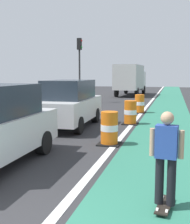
# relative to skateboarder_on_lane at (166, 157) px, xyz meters

# --- Properties ---
(bike_lane_strip) EXTENTS (2.50, 80.00, 0.01)m
(bike_lane_strip) POSITION_rel_skateboarder_on_lane_xyz_m (-0.22, 10.49, -0.91)
(bike_lane_strip) COLOR #2D755B
(bike_lane_strip) RESTS_ON ground
(lane_divider_stripe) EXTENTS (0.20, 80.00, 0.01)m
(lane_divider_stripe) POSITION_rel_skateboarder_on_lane_xyz_m (-1.72, 10.49, -0.91)
(lane_divider_stripe) COLOR silver
(lane_divider_stripe) RESTS_ON ground
(skateboarder_on_lane) EXTENTS (0.57, 0.82, 1.69)m
(skateboarder_on_lane) POSITION_rel_skateboarder_on_lane_xyz_m (0.00, 0.00, 0.00)
(skateboarder_on_lane) COLOR black
(skateboarder_on_lane) RESTS_ON ground
(parked_suv_second) EXTENTS (2.01, 4.65, 2.04)m
(parked_suv_second) POSITION_rel_skateboarder_on_lane_xyz_m (-4.28, 7.03, 0.12)
(parked_suv_second) COLOR silver
(parked_suv_second) RESTS_ON ground
(traffic_barrel_front) EXTENTS (0.73, 0.73, 1.09)m
(traffic_barrel_front) POSITION_rel_skateboarder_on_lane_xyz_m (-1.91, 4.28, -0.38)
(traffic_barrel_front) COLOR orange
(traffic_barrel_front) RESTS_ON ground
(traffic_barrel_mid) EXTENTS (0.73, 0.73, 1.09)m
(traffic_barrel_mid) POSITION_rel_skateboarder_on_lane_xyz_m (-1.81, 8.40, -0.38)
(traffic_barrel_mid) COLOR orange
(traffic_barrel_mid) RESTS_ON ground
(traffic_barrel_back) EXTENTS (0.73, 0.73, 1.09)m
(traffic_barrel_back) POSITION_rel_skateboarder_on_lane_xyz_m (-1.85, 12.51, -0.38)
(traffic_barrel_back) COLOR orange
(traffic_barrel_back) RESTS_ON ground
(delivery_truck_down_block) EXTENTS (2.57, 7.68, 3.23)m
(delivery_truck_down_block) POSITION_rel_skateboarder_on_lane_xyz_m (-4.40, 26.52, 0.94)
(delivery_truck_down_block) COLOR beige
(delivery_truck_down_block) RESTS_ON ground
(traffic_light_corner) EXTENTS (0.41, 0.32, 5.10)m
(traffic_light_corner) POSITION_rel_skateboarder_on_lane_xyz_m (-7.21, 17.51, 2.59)
(traffic_light_corner) COLOR #2D2D2D
(traffic_light_corner) RESTS_ON ground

